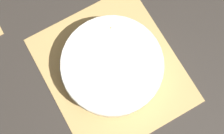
% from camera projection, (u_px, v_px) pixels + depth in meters
% --- Properties ---
extents(ground_plane, '(6.00, 6.00, 0.00)m').
position_uv_depth(ground_plane, '(112.00, 70.00, 0.90)').
color(ground_plane, '#2D2823').
extents(bamboo_mat_center, '(0.42, 0.37, 0.01)m').
position_uv_depth(bamboo_mat_center, '(112.00, 70.00, 0.90)').
color(bamboo_mat_center, tan).
rests_on(bamboo_mat_center, ground_plane).
extents(fruit_salad_bowl, '(0.28, 0.28, 0.07)m').
position_uv_depth(fruit_salad_bowl, '(112.00, 66.00, 0.86)').
color(fruit_salad_bowl, silver).
rests_on(fruit_salad_bowl, bamboo_mat_center).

